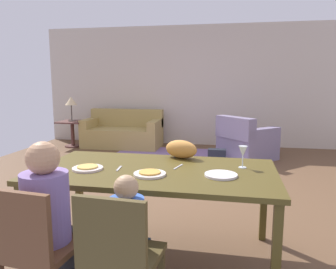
% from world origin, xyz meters
% --- Properties ---
extents(ground_plane, '(7.21, 6.04, 0.02)m').
position_xyz_m(ground_plane, '(0.00, 0.42, -0.01)').
color(ground_plane, brown).
extents(back_wall, '(7.21, 0.10, 2.70)m').
position_xyz_m(back_wall, '(0.00, 3.49, 1.35)').
color(back_wall, beige).
rests_on(back_wall, ground_plane).
extents(dining_table, '(1.96, 1.06, 0.76)m').
position_xyz_m(dining_table, '(0.21, -1.54, 0.70)').
color(dining_table, '#4D4018').
rests_on(dining_table, ground_plane).
extents(plate_near_man, '(0.25, 0.25, 0.02)m').
position_xyz_m(plate_near_man, '(-0.33, -1.66, 0.77)').
color(plate_near_man, white).
rests_on(plate_near_man, dining_table).
extents(pizza_near_man, '(0.17, 0.17, 0.01)m').
position_xyz_m(pizza_near_man, '(-0.33, -1.66, 0.78)').
color(pizza_near_man, gold).
rests_on(pizza_near_man, plate_near_man).
extents(plate_near_child, '(0.25, 0.25, 0.02)m').
position_xyz_m(plate_near_child, '(0.21, -1.72, 0.77)').
color(plate_near_child, white).
rests_on(plate_near_child, dining_table).
extents(pizza_near_child, '(0.17, 0.17, 0.01)m').
position_xyz_m(pizza_near_child, '(0.21, -1.72, 0.78)').
color(pizza_near_child, gold).
rests_on(pizza_near_child, plate_near_child).
extents(plate_near_woman, '(0.25, 0.25, 0.02)m').
position_xyz_m(plate_near_woman, '(0.75, -1.64, 0.77)').
color(plate_near_woman, white).
rests_on(plate_near_woman, dining_table).
extents(wine_glass, '(0.07, 0.07, 0.19)m').
position_xyz_m(wine_glass, '(0.92, -1.36, 0.89)').
color(wine_glass, silver).
rests_on(wine_glass, dining_table).
extents(fork, '(0.03, 0.15, 0.01)m').
position_xyz_m(fork, '(-0.08, -1.59, 0.76)').
color(fork, silver).
rests_on(fork, dining_table).
extents(knife, '(0.06, 0.17, 0.01)m').
position_xyz_m(knife, '(0.39, -1.44, 0.76)').
color(knife, silver).
rests_on(knife, dining_table).
extents(dining_chair_man, '(0.46, 0.46, 0.87)m').
position_xyz_m(dining_chair_man, '(-0.33, -2.43, 0.49)').
color(dining_chair_man, brown).
rests_on(dining_chair_man, ground_plane).
extents(person_man, '(0.31, 0.41, 1.11)m').
position_xyz_m(person_man, '(-0.32, -2.26, 0.51)').
color(person_man, '#3D3E44').
rests_on(person_man, ground_plane).
extents(dining_chair_child, '(0.45, 0.45, 0.87)m').
position_xyz_m(dining_chair_child, '(0.21, -2.43, 0.49)').
color(dining_chair_child, '#4E401E').
rests_on(dining_chair_child, ground_plane).
extents(person_child, '(0.22, 0.29, 0.92)m').
position_xyz_m(person_child, '(0.22, -2.26, 0.43)').
color(person_child, '#2C3C48').
rests_on(person_child, ground_plane).
extents(cat, '(0.36, 0.26, 0.17)m').
position_xyz_m(cat, '(0.36, -1.12, 0.84)').
color(cat, '#D28B3D').
rests_on(cat, dining_table).
extents(area_rug, '(2.60, 1.80, 0.01)m').
position_xyz_m(area_rug, '(-0.20, 2.04, 0.00)').
color(area_rug, slate).
rests_on(area_rug, ground_plane).
extents(couch, '(1.70, 0.86, 0.82)m').
position_xyz_m(couch, '(-1.58, 2.90, 0.30)').
color(couch, '#A88E4D').
rests_on(couch, ground_plane).
extents(armchair, '(1.21, 1.21, 0.82)m').
position_xyz_m(armchair, '(1.08, 2.20, 0.32)').
color(armchair, slate).
rests_on(armchair, ground_plane).
extents(side_table, '(0.56, 0.56, 0.58)m').
position_xyz_m(side_table, '(-2.69, 2.64, 0.38)').
color(side_table, brown).
rests_on(side_table, ground_plane).
extents(table_lamp, '(0.26, 0.26, 0.54)m').
position_xyz_m(table_lamp, '(-2.69, 2.64, 1.01)').
color(table_lamp, '#443A34').
rests_on(table_lamp, side_table).
extents(handbag, '(0.32, 0.16, 0.26)m').
position_xyz_m(handbag, '(0.57, 1.74, 0.13)').
color(handbag, black).
rests_on(handbag, ground_plane).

